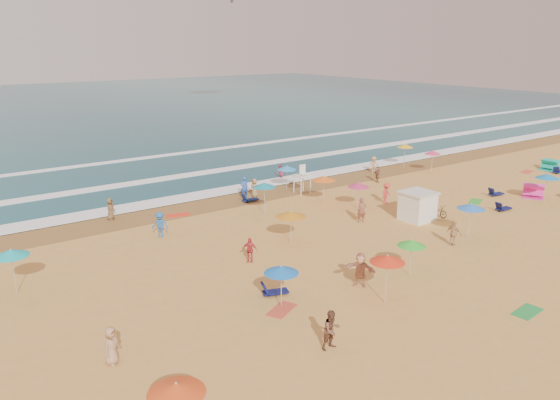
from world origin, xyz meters
TOP-DOWN VIEW (x-y plane):
  - ground at (0.00, 0.00)m, footprint 220.00×220.00m
  - ocean at (0.00, 84.00)m, footprint 220.00×140.00m
  - wet_sand at (0.00, 12.50)m, footprint 220.00×220.00m
  - surf_foam at (0.00, 21.32)m, footprint 200.00×18.70m
  - cabana at (5.66, 0.22)m, footprint 2.00×2.00m
  - cabana_roof at (5.66, 0.22)m, footprint 2.20×2.20m
  - bicycle at (7.56, -0.08)m, footprint 0.64×1.75m
  - lifeguard_stand at (3.35, 10.79)m, footprint 1.20×1.20m
  - beach_umbrellas at (2.99, 0.93)m, footprint 57.14×24.94m
  - loungers at (0.72, -3.87)m, footprint 58.26×25.57m
  - towels at (1.44, -2.79)m, footprint 53.60×25.02m
  - popup_tents at (23.73, 1.03)m, footprint 13.03×6.59m
  - beachgoers at (-1.61, 4.01)m, footprint 33.13×26.01m

SIDE VIEW (x-z plane):
  - ground at x=0.00m, z-range 0.00..0.00m
  - ocean at x=0.00m, z-range -0.09..0.09m
  - wet_sand at x=0.00m, z-range 0.01..0.01m
  - towels at x=1.44m, z-range 0.00..0.03m
  - surf_foam at x=0.00m, z-range 0.08..0.12m
  - loungers at x=0.72m, z-range 0.00..0.34m
  - bicycle at x=7.56m, z-range 0.00..0.91m
  - popup_tents at x=23.73m, z-range 0.00..1.20m
  - beachgoers at x=-1.61m, z-range -0.24..1.89m
  - cabana at x=5.66m, z-range 0.00..2.00m
  - lifeguard_stand at x=3.35m, z-range 0.00..2.10m
  - cabana_roof at x=5.66m, z-range 2.00..2.12m
  - beach_umbrellas at x=2.99m, z-range 1.68..2.50m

